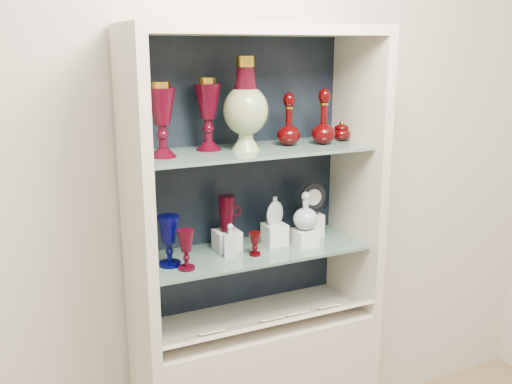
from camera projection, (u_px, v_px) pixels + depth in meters
name	position (u px, v px, depth m)	size (l,w,h in m)	color
wall_back	(234.00, 158.00, 2.43)	(3.50, 0.02, 2.80)	beige
cabinet_back_panel	(237.00, 176.00, 2.42)	(0.98, 0.02, 1.15)	black
cabinet_side_left	(136.00, 199.00, 2.06)	(0.04, 0.40, 1.15)	beige
cabinet_side_right	(357.00, 175.00, 2.45)	(0.04, 0.40, 1.15)	beige
cabinet_top_cap	(256.00, 30.00, 2.11)	(1.00, 0.40, 0.04)	beige
shelf_lower	(254.00, 251.00, 2.34)	(0.92, 0.34, 0.01)	slate
shelf_upper	(254.00, 150.00, 2.24)	(0.92, 0.34, 0.01)	slate
label_ledge	(268.00, 323.00, 2.29)	(0.92, 0.18, 0.01)	beige
label_card_0	(327.00, 307.00, 2.40)	(0.10, 0.07, 0.00)	white
label_card_1	(271.00, 319.00, 2.29)	(0.10, 0.07, 0.00)	white
label_card_2	(211.00, 332.00, 2.19)	(0.10, 0.07, 0.00)	white
label_card_3	(295.00, 314.00, 2.34)	(0.10, 0.07, 0.00)	white
pedestal_lamp_left	(162.00, 120.00, 2.04)	(0.10, 0.10, 0.27)	#3F0513
pedestal_lamp_right	(208.00, 114.00, 2.18)	(0.11, 0.11, 0.28)	#3F0513
enamel_urn	(246.00, 104.00, 2.17)	(0.17, 0.17, 0.36)	#10401B
ruby_decanter_a	(324.00, 113.00, 2.31)	(0.10, 0.10, 0.25)	#400304
ruby_decanter_b	(289.00, 118.00, 2.29)	(0.10, 0.10, 0.23)	#400304
lidded_bowl	(341.00, 131.00, 2.42)	(0.08, 0.08, 0.09)	#400304
cobalt_goblet	(169.00, 241.00, 2.15)	(0.08, 0.08, 0.20)	#02023B
ruby_goblet_tall	(186.00, 250.00, 2.12)	(0.06, 0.06, 0.15)	#3F0513
ruby_goblet_small	(255.00, 244.00, 2.27)	(0.05, 0.05, 0.10)	#400304
riser_ruby_pitcher	(227.00, 240.00, 2.34)	(0.10, 0.10, 0.08)	silver
ruby_pitcher	(227.00, 214.00, 2.31)	(0.11, 0.07, 0.15)	#3F0513
clear_square_bottle	(230.00, 240.00, 2.25)	(0.05, 0.05, 0.14)	#A5AFBE
riser_flat_flask	(275.00, 234.00, 2.39)	(0.09, 0.09, 0.09)	silver
flat_flask	(275.00, 210.00, 2.37)	(0.09, 0.03, 0.12)	#B2B9C8
riser_clear_round_decanter	(305.00, 237.00, 2.38)	(0.09, 0.09, 0.07)	silver
clear_round_decanter	(306.00, 212.00, 2.36)	(0.10, 0.10, 0.15)	#A5AFBE
riser_cameo_medallion	(312.00, 225.00, 2.50)	(0.08, 0.08, 0.10)	silver
cameo_medallion	(313.00, 198.00, 2.47)	(0.12, 0.04, 0.14)	black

